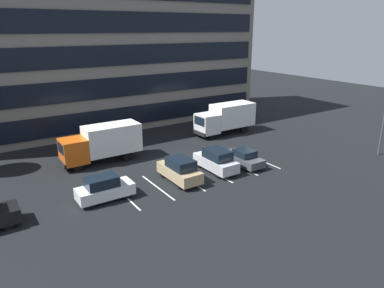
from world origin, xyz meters
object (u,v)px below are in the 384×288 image
(box_truck_white, at_px, (226,117))
(suv_tan, at_px, (180,170))
(suv_white, at_px, (104,188))
(sedan_charcoal, at_px, (243,158))
(suv_silver, at_px, (216,160))
(box_truck_orange, at_px, (103,142))

(box_truck_white, height_order, suv_tan, box_truck_white)
(suv_tan, relative_size, suv_white, 1.08)
(sedan_charcoal, height_order, suv_silver, suv_silver)
(box_truck_white, relative_size, suv_silver, 1.71)
(sedan_charcoal, bearing_deg, suv_tan, 178.11)
(suv_tan, bearing_deg, suv_silver, 1.30)
(box_truck_orange, xyz_separation_m, suv_silver, (7.56, -7.74, -0.99))
(suv_white, bearing_deg, box_truck_white, 25.25)
(sedan_charcoal, bearing_deg, suv_silver, 173.90)
(box_truck_orange, bearing_deg, suv_tan, -64.68)
(suv_silver, bearing_deg, suv_tan, -178.70)
(box_truck_orange, distance_m, sedan_charcoal, 13.26)
(sedan_charcoal, xyz_separation_m, suv_white, (-13.21, 0.39, 0.18))
(box_truck_orange, distance_m, suv_tan, 8.71)
(sedan_charcoal, relative_size, suv_white, 1.03)
(box_truck_white, height_order, box_truck_orange, box_truck_white)
(box_truck_orange, xyz_separation_m, sedan_charcoal, (10.47, -8.05, -1.24))
(suv_silver, relative_size, suv_white, 1.08)
(box_truck_orange, height_order, suv_tan, box_truck_orange)
(sedan_charcoal, height_order, suv_white, suv_white)
(box_truck_orange, height_order, sedan_charcoal, box_truck_orange)
(box_truck_white, distance_m, box_truck_orange, 15.73)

